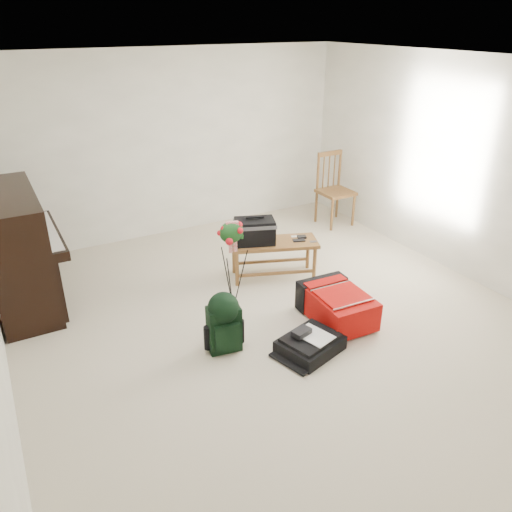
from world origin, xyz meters
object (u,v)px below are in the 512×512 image
green_backpack (224,319)px  flower_stand (232,267)px  bench (262,236)px  dining_chair (334,190)px  red_suitcase (334,303)px  black_duffel (310,343)px  piano (19,252)px

green_backpack → flower_stand: bearing=65.9°
bench → dining_chair: (1.83, 1.06, -0.04)m
bench → red_suitcase: bench is taller
dining_chair → green_backpack: dining_chair is taller
black_duffel → green_backpack: bearing=132.9°
red_suitcase → flower_stand: bearing=145.4°
green_backpack → bench: bearing=55.1°
piano → flower_stand: piano is taller
flower_stand → dining_chair: bearing=46.3°
bench → dining_chair: bearing=50.6°
black_duffel → flower_stand: size_ratio=0.63×
black_duffel → dining_chair: bearing=33.7°
black_duffel → green_backpack: 0.84m
bench → black_duffel: bearing=-81.6°
bench → black_duffel: size_ratio=1.68×
green_backpack → flower_stand: size_ratio=0.57×
piano → flower_stand: size_ratio=1.44×
dining_chair → flower_stand: bearing=-148.5°
red_suitcase → green_backpack: (-1.22, 0.05, 0.15)m
piano → bench: piano is taller
bench → flower_stand: (-0.61, -0.44, -0.05)m
piano → dining_chair: (4.33, 0.27, -0.08)m
red_suitcase → flower_stand: flower_stand is taller
dining_chair → red_suitcase: dining_chair is taller
bench → green_backpack: 1.46m
piano → bench: size_ratio=1.37×
bench → black_duffel: 1.56m
green_backpack → red_suitcase: bearing=6.5°
piano → green_backpack: size_ratio=2.51×
green_backpack → flower_stand: (0.39, 0.60, 0.18)m
red_suitcase → black_duffel: red_suitcase is taller
dining_chair → black_duffel: size_ratio=1.63×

